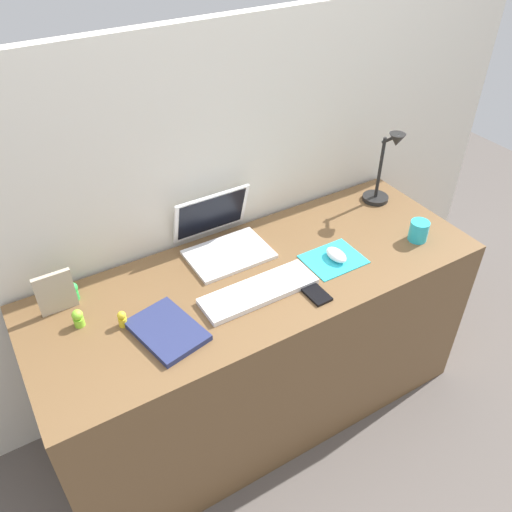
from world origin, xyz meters
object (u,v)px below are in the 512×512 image
object	(u,v)px
mouse	(336,255)
desk_lamp	(385,170)
notebook_pad	(167,330)
toy_figurine_green	(73,291)
coffee_mug	(419,231)
toy_figurine_yellow	(122,319)
picture_frame	(55,293)
cell_phone	(314,292)
toy_figurine_lime	(78,318)
keyboard	(259,291)
laptop	(221,236)

from	to	relation	value
mouse	desk_lamp	world-z (taller)	desk_lamp
mouse	desk_lamp	bearing A→B (deg)	28.10
notebook_pad	toy_figurine_green	bearing A→B (deg)	112.10
coffee_mug	toy_figurine_yellow	bearing A→B (deg)	172.74
coffee_mug	toy_figurine_yellow	distance (m)	1.14
picture_frame	coffee_mug	bearing A→B (deg)	-13.97
cell_phone	picture_frame	size ratio (longest dim) A/B	0.85
cell_phone	toy_figurine_green	world-z (taller)	toy_figurine_green
toy_figurine_lime	desk_lamp	bearing A→B (deg)	2.65
keyboard	toy_figurine_lime	xyz separation A→B (m)	(-0.56, 0.16, 0.02)
toy_figurine_yellow	laptop	bearing A→B (deg)	23.61
desk_lamp	notebook_pad	size ratio (longest dim) A/B	1.38
laptop	notebook_pad	distance (m)	0.47
laptop	notebook_pad	bearing A→B (deg)	-139.38
keyboard	mouse	distance (m)	0.34
picture_frame	toy_figurine_green	xyz separation A→B (m)	(0.05, 0.03, -0.04)
cell_phone	toy_figurine_yellow	size ratio (longest dim) A/B	2.23
keyboard	picture_frame	bearing A→B (deg)	155.90
laptop	notebook_pad	xyz separation A→B (m)	(-0.35, -0.30, -0.04)
mouse	coffee_mug	world-z (taller)	coffee_mug
mouse	toy_figurine_lime	distance (m)	0.92
cell_phone	toy_figurine_green	size ratio (longest dim) A/B	1.86
desk_lamp	toy_figurine_green	size ratio (longest dim) A/B	4.83
picture_frame	toy_figurine_green	world-z (taller)	picture_frame
laptop	toy_figurine_lime	bearing A→B (deg)	-167.43
desk_lamp	toy_figurine_yellow	distance (m)	1.20
picture_frame	toy_figurine_yellow	bearing A→B (deg)	-49.03
toy_figurine_lime	laptop	bearing A→B (deg)	12.57
laptop	desk_lamp	size ratio (longest dim) A/B	0.90
toy_figurine_lime	toy_figurine_green	bearing A→B (deg)	81.24
toy_figurine_green	mouse	bearing A→B (deg)	-17.77
laptop	desk_lamp	world-z (taller)	desk_lamp
desk_lamp	toy_figurine_lime	world-z (taller)	desk_lamp
picture_frame	notebook_pad	bearing A→B (deg)	-47.00
laptop	toy_figurine_green	xyz separation A→B (m)	(-0.56, 0.00, -0.02)
toy_figurine_green	notebook_pad	bearing A→B (deg)	-56.08
coffee_mug	toy_figurine_lime	world-z (taller)	coffee_mug
desk_lamp	toy_figurine_yellow	bearing A→B (deg)	-173.62
laptop	toy_figurine_yellow	bearing A→B (deg)	-156.39
mouse	desk_lamp	xyz separation A→B (m)	(0.40, 0.21, 0.14)
toy_figurine_yellow	desk_lamp	bearing A→B (deg)	6.38
coffee_mug	laptop	bearing A→B (deg)	152.81
laptop	toy_figurine_yellow	size ratio (longest dim) A/B	5.22
picture_frame	toy_figurine_green	distance (m)	0.07
notebook_pad	toy_figurine_yellow	world-z (taller)	toy_figurine_yellow
notebook_pad	picture_frame	world-z (taller)	picture_frame
laptop	mouse	distance (m)	0.43
desk_lamp	toy_figurine_green	xyz separation A→B (m)	(-1.28, 0.07, -0.12)
picture_frame	keyboard	bearing A→B (deg)	-24.10
toy_figurine_green	laptop	bearing A→B (deg)	-0.14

